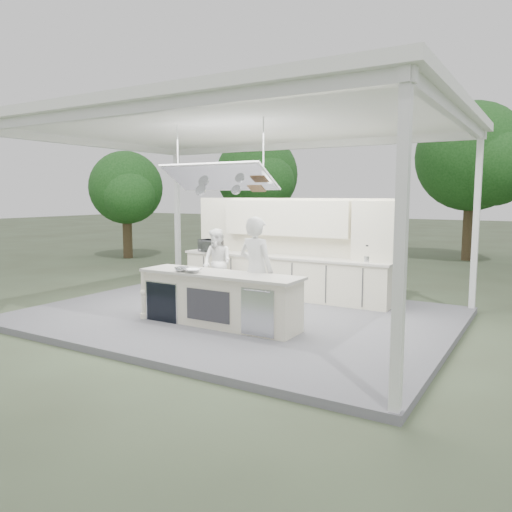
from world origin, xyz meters
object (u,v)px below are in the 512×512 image
Objects in this scene: demo_island at (218,299)px; head_chef at (256,271)px; back_counter at (283,276)px; sous_chef at (217,263)px.

demo_island is 1.60× the size of head_chef.
sous_chef reaches higher than back_counter.
head_chef is 1.24× the size of sous_chef.
head_chef is at bearing -73.29° from back_counter.
sous_chef is at bearing -149.17° from back_counter.
back_counter is at bearing 42.09° from sous_chef.
head_chef is (0.54, 0.42, 0.50)m from demo_island.
sous_chef is at bearing -31.93° from head_chef.
head_chef is at bearing -27.76° from sous_chef.
back_counter is (-0.18, 2.81, 0.00)m from demo_island.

